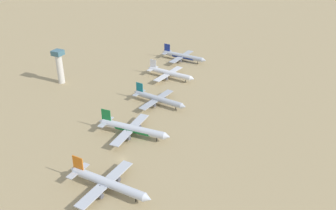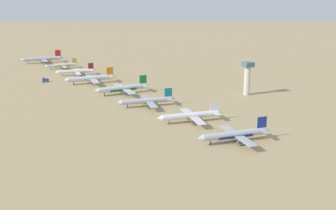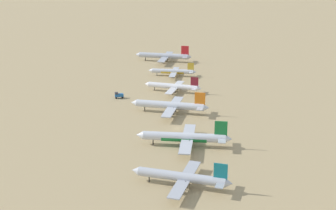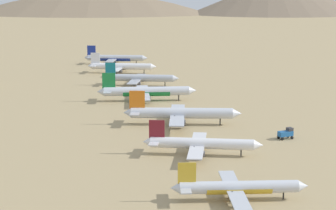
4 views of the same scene
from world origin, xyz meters
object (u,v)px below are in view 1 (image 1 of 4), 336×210
parked_jet_4 (132,129)px  parked_jet_5 (158,99)px  parked_jet_7 (183,56)px  control_tower (59,65)px  parked_jet_3 (107,183)px  parked_jet_6 (170,73)px

parked_jet_4 → parked_jet_5: 41.04m
parked_jet_4 → parked_jet_7: size_ratio=1.06×
parked_jet_5 → control_tower: size_ratio=1.63×
parked_jet_3 → control_tower: (-99.93, 87.55, 10.00)m
parked_jet_4 → parked_jet_6: bearing=100.9°
parked_jet_4 → parked_jet_6: parked_jet_4 is taller
control_tower → parked_jet_6: bearing=31.4°
parked_jet_4 → parked_jet_5: parked_jet_4 is taller
parked_jet_6 → parked_jet_7: (-6.06, 39.80, 0.02)m
parked_jet_3 → parked_jet_6: bearing=103.0°
parked_jet_5 → control_tower: (-81.82, 0.85, 10.36)m
parked_jet_4 → parked_jet_7: (-22.31, 124.10, -0.26)m
parked_jet_4 → parked_jet_7: parked_jet_4 is taller
parked_jet_3 → control_tower: size_ratio=1.78×
parked_jet_4 → parked_jet_6: 85.85m
parked_jet_4 → control_tower: size_ratio=1.79×
parked_jet_7 → control_tower: (-63.76, -82.43, 10.27)m
parked_jet_7 → control_tower: bearing=-127.7°
parked_jet_7 → parked_jet_4: bearing=-79.8°
parked_jet_3 → control_tower: control_tower is taller
parked_jet_6 → parked_jet_7: size_ratio=0.98×
parked_jet_5 → parked_jet_7: 85.22m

